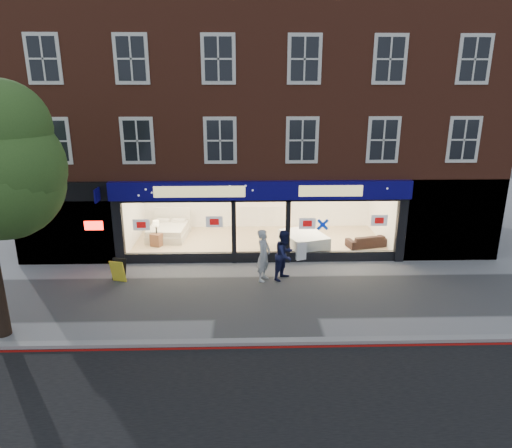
{
  "coord_description": "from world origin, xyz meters",
  "views": [
    {
      "loc": [
        -0.66,
        -13.81,
        6.82
      ],
      "look_at": [
        -0.21,
        2.5,
        1.75
      ],
      "focal_mm": 32.0,
      "sensor_mm": 36.0,
      "label": 1
    }
  ],
  "objects_px": {
    "sofa": "(367,241)",
    "display_bed": "(168,230)",
    "mattress_stack": "(304,242)",
    "pedestrian_blue": "(285,255)",
    "a_board": "(119,270)",
    "pedestrian_grey": "(264,255)"
  },
  "relations": [
    {
      "from": "pedestrian_blue",
      "to": "display_bed",
      "type": "bearing_deg",
      "value": 84.66
    },
    {
      "from": "a_board",
      "to": "pedestrian_grey",
      "type": "bearing_deg",
      "value": 15.6
    },
    {
      "from": "display_bed",
      "to": "sofa",
      "type": "distance_m",
      "value": 8.8
    },
    {
      "from": "pedestrian_blue",
      "to": "mattress_stack",
      "type": "bearing_deg",
      "value": 15.57
    },
    {
      "from": "sofa",
      "to": "pedestrian_blue",
      "type": "relative_size",
      "value": 0.94
    },
    {
      "from": "mattress_stack",
      "to": "pedestrian_blue",
      "type": "distance_m",
      "value": 2.82
    },
    {
      "from": "mattress_stack",
      "to": "pedestrian_grey",
      "type": "height_order",
      "value": "pedestrian_grey"
    },
    {
      "from": "sofa",
      "to": "pedestrian_grey",
      "type": "distance_m",
      "value": 5.57
    },
    {
      "from": "pedestrian_grey",
      "to": "pedestrian_blue",
      "type": "xyz_separation_m",
      "value": [
        0.76,
        0.08,
        -0.03
      ]
    },
    {
      "from": "mattress_stack",
      "to": "pedestrian_blue",
      "type": "xyz_separation_m",
      "value": [
        -1.03,
        -2.59,
        0.45
      ]
    },
    {
      "from": "sofa",
      "to": "a_board",
      "type": "relative_size",
      "value": 2.08
    },
    {
      "from": "sofa",
      "to": "mattress_stack",
      "type": "bearing_deg",
      "value": -4.28
    },
    {
      "from": "display_bed",
      "to": "mattress_stack",
      "type": "distance_m",
      "value": 6.2
    },
    {
      "from": "display_bed",
      "to": "pedestrian_blue",
      "type": "distance_m",
      "value": 6.64
    },
    {
      "from": "display_bed",
      "to": "pedestrian_grey",
      "type": "distance_m",
      "value": 6.17
    },
    {
      "from": "display_bed",
      "to": "pedestrian_blue",
      "type": "relative_size",
      "value": 1.18
    },
    {
      "from": "display_bed",
      "to": "sofa",
      "type": "xyz_separation_m",
      "value": [
        8.68,
        -1.44,
        -0.07
      ]
    },
    {
      "from": "display_bed",
      "to": "a_board",
      "type": "height_order",
      "value": "display_bed"
    },
    {
      "from": "display_bed",
      "to": "mattress_stack",
      "type": "height_order",
      "value": "display_bed"
    },
    {
      "from": "sofa",
      "to": "display_bed",
      "type": "bearing_deg",
      "value": -23.07
    },
    {
      "from": "a_board",
      "to": "pedestrian_grey",
      "type": "xyz_separation_m",
      "value": [
        5.18,
        -0.01,
        0.53
      ]
    },
    {
      "from": "sofa",
      "to": "pedestrian_blue",
      "type": "xyz_separation_m",
      "value": [
        -3.8,
        -3.05,
        0.57
      ]
    }
  ]
}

